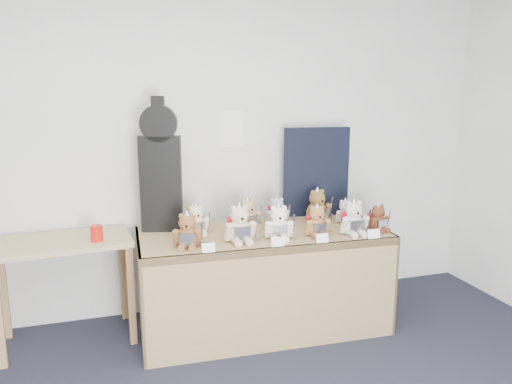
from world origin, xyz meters
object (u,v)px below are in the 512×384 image
object	(u,v)px
teddy_back_left	(196,221)
teddy_back_far_left	(193,220)
teddy_front_left	(240,225)
teddy_back_right	(318,207)
display_table	(266,256)
side_table	(64,256)
teddy_front_right	(317,222)
teddy_front_centre	(279,224)
teddy_front_far_right	(354,219)
teddy_back_centre_left	(248,215)
teddy_back_centre_right	(277,213)
teddy_front_far_left	(187,232)
teddy_back_end	(345,212)
teddy_front_end	(378,219)
red_cup	(97,233)
guitar_case	(160,167)

from	to	relation	value
teddy_back_left	teddy_back_far_left	size ratio (longest dim) A/B	1.09
teddy_front_left	teddy_back_right	distance (m)	0.83
display_table	teddy_back_far_left	size ratio (longest dim) A/B	8.30
side_table	teddy_front_right	bearing A→B (deg)	-18.70
side_table	teddy_front_centre	distance (m)	1.60
teddy_front_far_right	teddy_back_centre_left	bearing A→B (deg)	152.92
teddy_back_far_left	teddy_back_centre_right	bearing A→B (deg)	7.60
teddy_back_centre_right	teddy_back_far_left	distance (m)	0.69
teddy_front_far_right	teddy_front_centre	bearing A→B (deg)	176.86
teddy_front_far_left	teddy_back_centre_right	bearing A→B (deg)	38.79
side_table	teddy_back_end	xyz separation A→B (m)	(2.19, -0.18, 0.21)
teddy_front_far_left	teddy_back_end	size ratio (longest dim) A/B	1.25
teddy_front_far_left	teddy_front_centre	size ratio (longest dim) A/B	0.96
side_table	teddy_front_far_right	distance (m)	2.18
teddy_front_centre	teddy_back_left	xyz separation A→B (m)	(-0.55, 0.32, -0.01)
teddy_back_centre_right	teddy_front_centre	bearing A→B (deg)	-102.89
teddy_front_centre	teddy_back_right	world-z (taller)	teddy_back_right
teddy_front_end	teddy_front_left	bearing A→B (deg)	165.94
teddy_front_end	teddy_front_centre	bearing A→B (deg)	166.35
side_table	teddy_front_far_left	size ratio (longest dim) A/B	3.60
red_cup	teddy_front_far_right	bearing A→B (deg)	-11.85
display_table	teddy_back_centre_left	xyz separation A→B (m)	(-0.08, 0.21, 0.28)
teddy_back_centre_right	teddy_back_far_left	size ratio (longest dim) A/B	1.09
display_table	red_cup	xyz separation A→B (m)	(-1.23, 0.20, 0.23)
display_table	teddy_front_right	world-z (taller)	teddy_front_right
teddy_back_end	teddy_front_end	bearing A→B (deg)	-55.97
teddy_front_centre	teddy_back_centre_right	bearing A→B (deg)	83.74
teddy_front_centre	teddy_back_centre_left	distance (m)	0.37
guitar_case	teddy_front_left	distance (m)	0.78
teddy_back_end	teddy_back_centre_right	bearing A→B (deg)	176.61
teddy_front_right	teddy_back_right	distance (m)	0.40
teddy_front_end	teddy_back_centre_left	bearing A→B (deg)	146.64
side_table	teddy_front_far_right	size ratio (longest dim) A/B	3.33
teddy_front_centre	teddy_back_end	world-z (taller)	teddy_front_centre
teddy_front_right	teddy_back_left	distance (m)	0.91
teddy_front_far_right	display_table	bearing A→B (deg)	165.71
guitar_case	teddy_front_far_right	distance (m)	1.52
guitar_case	teddy_back_end	distance (m)	1.53
teddy_front_left	teddy_back_end	xyz separation A→B (m)	(0.96, 0.24, -0.04)
display_table	red_cup	bearing A→B (deg)	173.04
side_table	teddy_back_far_left	size ratio (longest dim) A/B	4.28
teddy_front_left	teddy_back_centre_left	world-z (taller)	teddy_front_left
teddy_front_left	teddy_back_centre_right	distance (m)	0.55
teddy_front_left	teddy_front_end	xyz separation A→B (m)	(1.10, -0.05, -0.03)
side_table	teddy_front_right	distance (m)	1.89
display_table	teddy_back_end	size ratio (longest dim) A/B	8.69
side_table	teddy_front_end	xyz separation A→B (m)	(2.33, -0.47, 0.22)
side_table	teddy_back_centre_left	world-z (taller)	teddy_back_centre_left
guitar_case	teddy_back_left	bearing A→B (deg)	-19.55
teddy_front_end	display_table	bearing A→B (deg)	157.70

